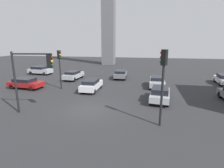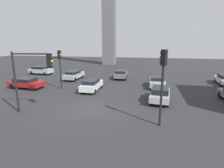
% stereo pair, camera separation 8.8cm
% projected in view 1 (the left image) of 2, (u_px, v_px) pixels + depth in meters
% --- Properties ---
extents(ground_plane, '(103.58, 103.58, 0.00)m').
position_uv_depth(ground_plane, '(90.00, 110.00, 15.04)').
color(ground_plane, '#2D2D30').
extents(traffic_light_0, '(0.49, 0.44, 4.65)m').
position_uv_depth(traffic_light_0, '(60.00, 62.00, 20.98)').
color(traffic_light_0, black).
rests_on(traffic_light_0, ground_plane).
extents(traffic_light_1, '(0.49, 0.44, 5.17)m').
position_uv_depth(traffic_light_1, '(163.00, 74.00, 11.38)').
color(traffic_light_1, black).
rests_on(traffic_light_1, ground_plane).
extents(traffic_light_2, '(3.24, 0.65, 4.91)m').
position_uv_depth(traffic_light_2, '(32.00, 70.00, 13.58)').
color(traffic_light_2, black).
rests_on(traffic_light_2, ground_plane).
extents(car_0, '(1.94, 4.08, 1.37)m').
position_uv_depth(car_0, '(224.00, 79.00, 23.85)').
color(car_0, silver).
rests_on(car_0, ground_plane).
extents(car_1, '(1.94, 4.00, 1.31)m').
position_uv_depth(car_1, '(121.00, 74.00, 27.62)').
color(car_1, slate).
rests_on(car_1, ground_plane).
extents(car_2, '(1.98, 4.17, 1.33)m').
position_uv_depth(car_2, '(157.00, 82.00, 22.42)').
color(car_2, '#ADB2B7').
rests_on(car_2, ground_plane).
extents(car_3, '(1.93, 4.25, 1.32)m').
position_uv_depth(car_3, '(73.00, 75.00, 26.89)').
color(car_3, '#ADB2B7').
rests_on(car_3, ground_plane).
extents(car_4, '(4.34, 2.26, 1.26)m').
position_uv_depth(car_4, '(26.00, 83.00, 21.81)').
color(car_4, maroon).
rests_on(car_4, ground_plane).
extents(car_5, '(4.17, 2.13, 1.41)m').
position_uv_depth(car_5, '(40.00, 70.00, 31.14)').
color(car_5, '#ADB2B7').
rests_on(car_5, ground_plane).
extents(car_7, '(1.72, 4.06, 1.34)m').
position_uv_depth(car_7, '(91.00, 85.00, 20.73)').
color(car_7, silver).
rests_on(car_7, ground_plane).
extents(car_8, '(2.16, 4.22, 1.41)m').
position_uv_depth(car_8, '(160.00, 94.00, 17.01)').
color(car_8, '#ADB2B7').
rests_on(car_8, ground_plane).
extents(skyline_tower, '(3.00, 3.00, 29.12)m').
position_uv_depth(skyline_tower, '(108.00, 3.00, 42.17)').
color(skyline_tower, slate).
rests_on(skyline_tower, ground_plane).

